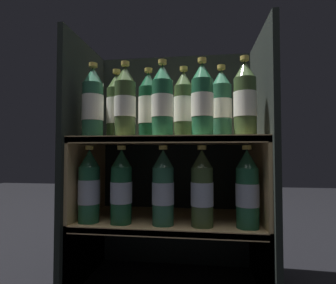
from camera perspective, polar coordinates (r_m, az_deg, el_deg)
The scene contains 19 objects.
fridge_back_wall at distance 1.18m, azimuth 1.44°, elevation -3.63°, with size 0.70×0.02×0.92m, color black.
fridge_side_left at distance 1.09m, azimuth -17.76°, elevation -3.64°, with size 0.02×0.39×0.92m, color black.
fridge_side_right at distance 1.02m, azimuth 19.96°, elevation -3.74°, with size 0.02×0.39×0.92m, color black.
shelf_lower at distance 1.03m, azimuth 0.31°, elevation -18.62°, with size 0.66×0.35×0.25m.
shelf_upper at distance 1.00m, azimuth 0.33°, elevation -7.44°, with size 0.66×0.35×0.55m.
bottle_upper_front_0 at distance 0.98m, azimuth -16.06°, elevation 7.95°, with size 0.08×0.08×0.27m.
bottle_upper_front_1 at distance 0.94m, azimuth -9.34°, elevation 8.38°, with size 0.08×0.08×0.27m.
bottle_upper_front_2 at distance 0.91m, azimuth -1.24°, elevation 8.67°, with size 0.08×0.08×0.27m.
bottle_upper_front_3 at distance 0.90m, azimuth 7.47°, elevation 8.80°, with size 0.08×0.08×0.27m.
bottle_upper_front_4 at distance 0.92m, azimuth 16.42°, elevation 8.72°, with size 0.08×0.08×0.27m.
bottle_upper_back_0 at distance 1.04m, azimuth -11.18°, elevation 7.34°, with size 0.08×0.08×0.27m.
bottle_upper_back_1 at distance 1.01m, azimuth -4.30°, elevation 7.61°, with size 0.08×0.08×0.27m.
bottle_upper_back_2 at distance 0.99m, azimuth 3.45°, elevation 7.80°, with size 0.08×0.08×0.27m.
bottle_upper_back_3 at distance 0.99m, azimuth 11.57°, elevation 7.89°, with size 0.08×0.08×0.27m.
bottle_lower_front_0 at distance 0.98m, azimuth -16.80°, elevation -9.46°, with size 0.08×0.08×0.27m.
bottle_lower_front_1 at distance 0.94m, azimuth -10.13°, elevation -9.81°, with size 0.08×0.08×0.27m.
bottle_lower_front_2 at distance 0.91m, azimuth -1.09°, elevation -10.13°, with size 0.08×0.08×0.27m.
bottle_lower_front_3 at distance 0.90m, azimuth 7.42°, elevation -10.20°, with size 0.08×0.08×0.27m.
bottle_lower_front_4 at distance 0.91m, azimuth 16.88°, elevation -10.01°, with size 0.08×0.08×0.27m.
Camera 1 is at (0.12, -0.82, 0.49)m, focal length 28.00 mm.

